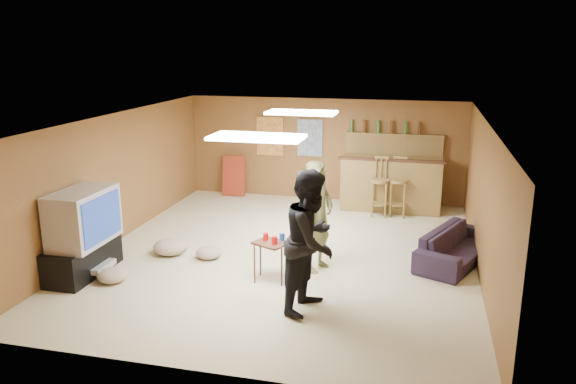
% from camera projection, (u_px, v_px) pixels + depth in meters
% --- Properties ---
extents(ground, '(7.00, 7.00, 0.00)m').
position_uv_depth(ground, '(285.00, 254.00, 9.17)').
color(ground, beige).
rests_on(ground, ground).
extents(ceiling, '(6.00, 7.00, 0.02)m').
position_uv_depth(ceiling, '(285.00, 120.00, 8.61)').
color(ceiling, silver).
rests_on(ceiling, ground).
extents(wall_back, '(6.00, 0.02, 2.20)m').
position_uv_depth(wall_back, '(324.00, 150.00, 12.18)').
color(wall_back, brown).
rests_on(wall_back, ground).
extents(wall_front, '(6.00, 0.02, 2.20)m').
position_uv_depth(wall_front, '(201.00, 275.00, 5.60)').
color(wall_front, brown).
rests_on(wall_front, ground).
extents(wall_left, '(0.02, 7.00, 2.20)m').
position_uv_depth(wall_left, '(115.00, 179.00, 9.57)').
color(wall_left, brown).
rests_on(wall_left, ground).
extents(wall_right, '(0.02, 7.00, 2.20)m').
position_uv_depth(wall_right, '(484.00, 201.00, 8.21)').
color(wall_right, brown).
rests_on(wall_right, ground).
extents(tv_stand, '(0.55, 1.30, 0.50)m').
position_uv_depth(tv_stand, '(83.00, 258.00, 8.32)').
color(tv_stand, black).
rests_on(tv_stand, ground).
extents(dvd_box, '(0.35, 0.50, 0.08)m').
position_uv_depth(dvd_box, '(97.00, 266.00, 8.29)').
color(dvd_box, '#B2B2B7').
rests_on(dvd_box, tv_stand).
extents(tv_body, '(0.60, 1.10, 0.80)m').
position_uv_depth(tv_body, '(83.00, 217.00, 8.13)').
color(tv_body, '#B2B2B7').
rests_on(tv_body, tv_stand).
extents(tv_screen, '(0.02, 0.95, 0.65)m').
position_uv_depth(tv_screen, '(102.00, 218.00, 8.06)').
color(tv_screen, navy).
rests_on(tv_screen, tv_body).
extents(bar_counter, '(2.00, 0.60, 1.10)m').
position_uv_depth(bar_counter, '(391.00, 184.00, 11.46)').
color(bar_counter, brown).
rests_on(bar_counter, ground).
extents(bar_lip, '(2.10, 0.12, 0.05)m').
position_uv_depth(bar_lip, '(391.00, 160.00, 11.08)').
color(bar_lip, '#3D1E13').
rests_on(bar_lip, bar_counter).
extents(bar_shelf, '(2.00, 0.18, 0.05)m').
position_uv_depth(bar_shelf, '(394.00, 135.00, 11.64)').
color(bar_shelf, brown).
rests_on(bar_shelf, bar_backing).
extents(bar_backing, '(2.00, 0.14, 0.60)m').
position_uv_depth(bar_backing, '(394.00, 149.00, 11.73)').
color(bar_backing, brown).
rests_on(bar_backing, bar_counter).
extents(poster_left, '(0.60, 0.03, 0.85)m').
position_uv_depth(poster_left, '(270.00, 136.00, 12.35)').
color(poster_left, '#BF3F26').
rests_on(poster_left, wall_back).
extents(poster_right, '(0.55, 0.03, 0.80)m').
position_uv_depth(poster_right, '(310.00, 138.00, 12.14)').
color(poster_right, '#334C99').
rests_on(poster_right, wall_back).
extents(folding_chair_stack, '(0.50, 0.26, 0.91)m').
position_uv_depth(folding_chair_stack, '(234.00, 176.00, 12.61)').
color(folding_chair_stack, '#A0311D').
rests_on(folding_chair_stack, ground).
extents(ceiling_panel_front, '(1.20, 0.60, 0.04)m').
position_uv_depth(ceiling_panel_front, '(257.00, 137.00, 7.20)').
color(ceiling_panel_front, white).
rests_on(ceiling_panel_front, ceiling).
extents(ceiling_panel_back, '(1.20, 0.60, 0.04)m').
position_uv_depth(ceiling_panel_back, '(302.00, 113.00, 9.74)').
color(ceiling_panel_back, white).
rests_on(ceiling_panel_back, ceiling).
extents(person_olive, '(0.58, 0.71, 1.68)m').
position_uv_depth(person_olive, '(318.00, 216.00, 8.36)').
color(person_olive, olive).
rests_on(person_olive, ground).
extents(person_black, '(0.90, 1.04, 1.85)m').
position_uv_depth(person_black, '(311.00, 241.00, 7.08)').
color(person_black, black).
rests_on(person_black, ground).
extents(sofa, '(1.37, 1.93, 0.53)m').
position_uv_depth(sofa, '(457.00, 246.00, 8.77)').
color(sofa, black).
rests_on(sofa, ground).
extents(tray_table, '(0.56, 0.52, 0.59)m').
position_uv_depth(tray_table, '(271.00, 261.00, 8.08)').
color(tray_table, '#3D1E13').
rests_on(tray_table, ground).
extents(cup_red_near, '(0.08, 0.08, 0.11)m').
position_uv_depth(cup_red_near, '(266.00, 237.00, 8.08)').
color(cup_red_near, red).
rests_on(cup_red_near, tray_table).
extents(cup_red_far, '(0.10, 0.10, 0.12)m').
position_uv_depth(cup_red_far, '(275.00, 240.00, 7.93)').
color(cup_red_far, red).
rests_on(cup_red_far, tray_table).
extents(cup_blue, '(0.09, 0.09, 0.11)m').
position_uv_depth(cup_blue, '(282.00, 237.00, 8.08)').
color(cup_blue, '#154393').
rests_on(cup_blue, tray_table).
extents(bar_stool_left, '(0.45, 0.45, 1.14)m').
position_uv_depth(bar_stool_left, '(380.00, 188.00, 11.05)').
color(bar_stool_left, brown).
rests_on(bar_stool_left, ground).
extents(bar_stool_right, '(0.49, 0.49, 1.20)m').
position_uv_depth(bar_stool_right, '(398.00, 187.00, 11.03)').
color(bar_stool_right, brown).
rests_on(bar_stool_right, ground).
extents(cushion_near_tv, '(0.59, 0.59, 0.25)m').
position_uv_depth(cushion_near_tv, '(171.00, 246.00, 9.15)').
color(cushion_near_tv, tan).
rests_on(cushion_near_tv, ground).
extents(cushion_mid, '(0.43, 0.43, 0.19)m').
position_uv_depth(cushion_mid, '(209.00, 252.00, 8.99)').
color(cushion_mid, tan).
rests_on(cushion_mid, ground).
extents(cushion_far, '(0.54, 0.54, 0.20)m').
position_uv_depth(cushion_far, '(113.00, 275.00, 8.10)').
color(cushion_far, tan).
rests_on(cushion_far, ground).
extents(bottle_row, '(1.48, 0.08, 0.26)m').
position_uv_depth(bottle_row, '(385.00, 127.00, 11.62)').
color(bottle_row, '#3F7233').
rests_on(bottle_row, bar_shelf).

